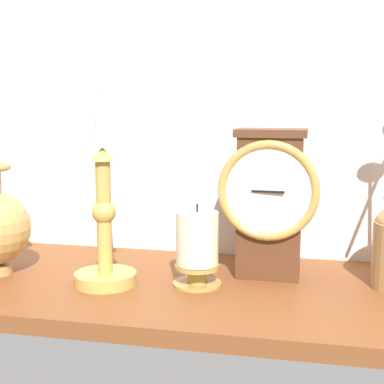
% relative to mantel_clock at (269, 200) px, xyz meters
% --- Properties ---
extents(ground_plane, '(1.00, 0.36, 0.02)m').
position_rel_mantel_clock_xyz_m(ground_plane, '(-0.12, -0.06, -0.13)').
color(ground_plane, brown).
extents(back_wall, '(1.20, 0.02, 0.65)m').
position_rel_mantel_clock_xyz_m(back_wall, '(-0.12, 0.13, 0.20)').
color(back_wall, silver).
rests_on(back_wall, ground_plane).
extents(mantel_clock, '(0.15, 0.08, 0.23)m').
position_rel_mantel_clock_xyz_m(mantel_clock, '(0.00, 0.00, 0.00)').
color(mantel_clock, '#522E1C').
rests_on(mantel_clock, ground_plane).
extents(candlestick_tall_left, '(0.09, 0.09, 0.41)m').
position_rel_mantel_clock_xyz_m(candlestick_tall_left, '(-0.24, -0.09, 0.00)').
color(candlestick_tall_left, '#BD9947').
rests_on(candlestick_tall_left, ground_plane).
extents(pillar_candle_front, '(0.07, 0.07, 0.12)m').
position_rel_mantel_clock_xyz_m(pillar_candle_front, '(-0.10, -0.06, -0.06)').
color(pillar_candle_front, '#A8853E').
rests_on(pillar_candle_front, ground_plane).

